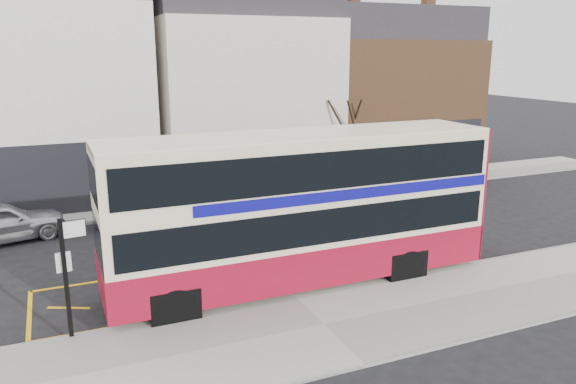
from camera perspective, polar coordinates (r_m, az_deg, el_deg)
name	(u,v)px	position (r m, az deg, el deg)	size (l,w,h in m)	color
ground	(289,295)	(16.78, 0.06, -10.38)	(120.00, 120.00, 0.00)	black
pavement	(324,327)	(14.88, 3.65, -13.49)	(40.00, 4.00, 0.15)	#A3A19B
kerb	(294,297)	(16.44, 0.58, -10.64)	(40.00, 0.15, 0.15)	gray
far_pavement	(196,202)	(26.65, -9.30, -0.99)	(50.00, 3.00, 0.15)	#A3A19B
road_markings	(269,275)	(18.14, -1.96, -8.42)	(14.00, 3.40, 0.01)	#FFB40D
terrace_left	(57,86)	(29.06, -22.45, 9.90)	(8.00, 8.01, 11.80)	silver
terrace_green_shop	(238,87)	(30.59, -5.07, 10.59)	(9.00, 8.01, 11.30)	silver
terrace_right	(382,92)	(34.50, 9.52, 10.04)	(9.00, 8.01, 10.30)	brown
double_decker_bus	(302,207)	(16.72, 1.46, -1.54)	(11.65, 2.74, 4.65)	#FFEAC2
bus_stop_post	(67,266)	(14.54, -21.52, -7.04)	(0.76, 0.15, 3.02)	black
car_silver	(0,222)	(23.47, -27.19, -2.75)	(1.81, 4.51, 1.54)	silver
car_grey	(150,207)	(23.77, -13.85, -1.49)	(1.52, 4.35, 1.43)	#414649
car_white	(396,177)	(28.90, 10.92, 1.48)	(2.05, 5.05, 1.47)	silver
street_tree_right	(342,110)	(28.83, 5.52, 8.25)	(2.73, 2.73, 5.88)	black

